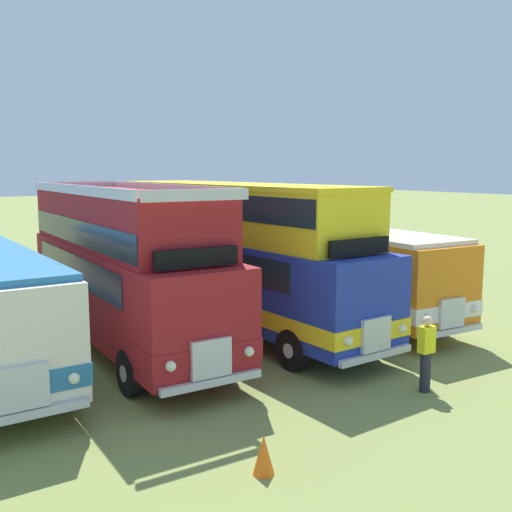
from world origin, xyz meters
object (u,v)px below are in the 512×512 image
(bus_third_in_row, at_px, (124,264))
(bus_fifth_in_row, at_px, (336,263))
(bus_fourth_in_row, at_px, (235,249))
(cone_near_end, at_px, (264,455))
(marshal_person, at_px, (426,353))

(bus_third_in_row, xyz_separation_m, bus_fifth_in_row, (7.45, -0.09, -0.60))
(bus_fourth_in_row, xyz_separation_m, bus_fifth_in_row, (3.73, -0.38, -0.72))
(bus_third_in_row, height_order, cone_near_end, bus_third_in_row)
(bus_third_in_row, bearing_deg, bus_fifth_in_row, -0.66)
(cone_near_end, bearing_deg, marshal_person, 12.29)
(bus_fifth_in_row, relative_size, marshal_person, 5.91)
(bus_fifth_in_row, bearing_deg, cone_near_end, -136.07)
(bus_fifth_in_row, height_order, marshal_person, bus_fifth_in_row)
(bus_fourth_in_row, bearing_deg, cone_near_end, -117.96)
(bus_fifth_in_row, distance_m, cone_near_end, 11.27)
(bus_third_in_row, xyz_separation_m, cone_near_end, (-0.60, -7.84, -2.02))
(marshal_person, bearing_deg, bus_third_in_row, 123.32)
(bus_fifth_in_row, xyz_separation_m, marshal_person, (-3.01, -6.66, -0.87))
(bus_third_in_row, height_order, bus_fifth_in_row, bus_third_in_row)
(bus_third_in_row, relative_size, bus_fifth_in_row, 0.98)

